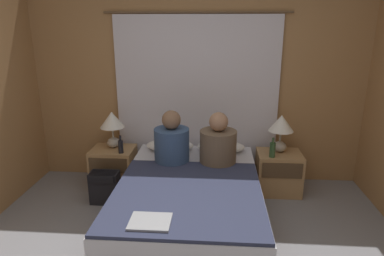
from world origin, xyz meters
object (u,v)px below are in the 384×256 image
(lamp_left, at_px, (112,123))
(beer_bottle_on_right_stand, at_px, (272,149))
(nightstand_right, at_px, (278,172))
(beer_bottle_on_left_stand, at_px, (121,146))
(pillow_left, at_px, (170,145))
(nightstand_left, at_px, (114,167))
(person_right_in_bed, at_px, (218,144))
(pillow_right, at_px, (221,147))
(backpack_on_floor, at_px, (105,186))
(laptop_on_bed, at_px, (150,222))
(bed, at_px, (190,202))
(lamp_right, at_px, (281,127))
(person_left_in_bed, at_px, (172,143))

(lamp_left, xyz_separation_m, beer_bottle_on_right_stand, (1.90, -0.18, -0.22))
(nightstand_right, height_order, beer_bottle_on_left_stand, beer_bottle_on_left_stand)
(lamp_left, distance_m, pillow_left, 0.74)
(nightstand_left, height_order, person_right_in_bed, person_right_in_bed)
(nightstand_right, relative_size, person_right_in_bed, 0.88)
(person_right_in_bed, bearing_deg, pillow_right, 84.65)
(backpack_on_floor, bearing_deg, laptop_on_bed, -56.93)
(bed, xyz_separation_m, lamp_right, (1.00, 0.81, 0.57))
(lamp_right, distance_m, beer_bottle_on_left_stand, 1.89)
(nightstand_right, relative_size, lamp_left, 1.14)
(lamp_left, xyz_separation_m, pillow_left, (0.69, 0.02, -0.27))
(beer_bottle_on_left_stand, bearing_deg, bed, -36.34)
(nightstand_right, height_order, lamp_left, lamp_left)
(nightstand_right, bearing_deg, beer_bottle_on_right_stand, -131.73)
(pillow_right, relative_size, person_left_in_bed, 0.96)
(lamp_left, height_order, pillow_left, lamp_left)
(person_left_in_bed, bearing_deg, beer_bottle_on_right_stand, 9.15)
(pillow_left, distance_m, beer_bottle_on_right_stand, 1.22)
(nightstand_right, xyz_separation_m, pillow_right, (-0.69, 0.08, 0.28))
(nightstand_right, distance_m, backpack_on_floor, 2.03)
(nightstand_left, xyz_separation_m, person_right_in_bed, (1.28, -0.31, 0.45))
(nightstand_left, bearing_deg, nightstand_right, 0.00)
(lamp_right, xyz_separation_m, pillow_right, (-0.69, 0.02, -0.27))
(pillow_left, bearing_deg, pillow_right, 0.00)
(person_left_in_bed, bearing_deg, nightstand_left, 158.36)
(bed, relative_size, backpack_on_floor, 5.68)
(person_left_in_bed, height_order, laptop_on_bed, person_left_in_bed)
(beer_bottle_on_right_stand, bearing_deg, person_right_in_bed, -163.66)
(beer_bottle_on_right_stand, bearing_deg, bed, -144.60)
(lamp_right, distance_m, pillow_right, 0.74)
(nightstand_right, xyz_separation_m, pillow_left, (-1.31, 0.08, 0.28))
(person_left_in_bed, bearing_deg, beer_bottle_on_left_stand, 163.91)
(person_left_in_bed, relative_size, person_right_in_bed, 1.02)
(pillow_right, xyz_separation_m, laptop_on_bed, (-0.55, -1.64, -0.02))
(lamp_right, bearing_deg, person_left_in_bed, -163.74)
(nightstand_right, xyz_separation_m, person_right_in_bed, (-0.73, -0.31, 0.45))
(pillow_left, bearing_deg, lamp_left, -178.20)
(pillow_right, height_order, beer_bottle_on_right_stand, beer_bottle_on_right_stand)
(person_left_in_bed, bearing_deg, bed, -62.71)
(bed, distance_m, laptop_on_bed, 0.88)
(beer_bottle_on_left_stand, relative_size, beer_bottle_on_right_stand, 0.92)
(lamp_right, xyz_separation_m, beer_bottle_on_right_stand, (-0.11, -0.18, -0.22))
(pillow_left, height_order, backpack_on_floor, pillow_left)
(beer_bottle_on_right_stand, bearing_deg, lamp_left, 174.60)
(beer_bottle_on_left_stand, bearing_deg, beer_bottle_on_right_stand, 0.00)
(person_right_in_bed, height_order, backpack_on_floor, person_right_in_bed)
(bed, height_order, pillow_right, pillow_right)
(backpack_on_floor, bearing_deg, person_left_in_bed, 7.97)
(beer_bottle_on_right_stand, bearing_deg, lamp_right, 58.38)
(bed, relative_size, beer_bottle_on_left_stand, 9.73)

